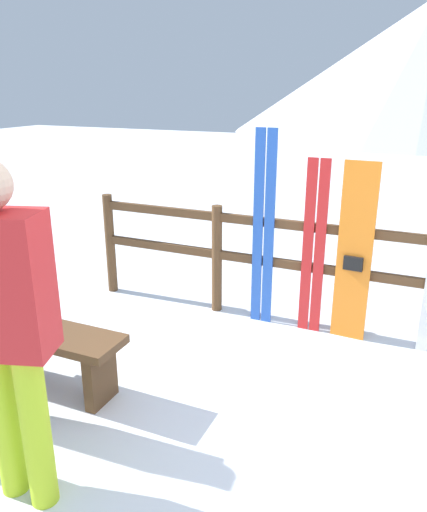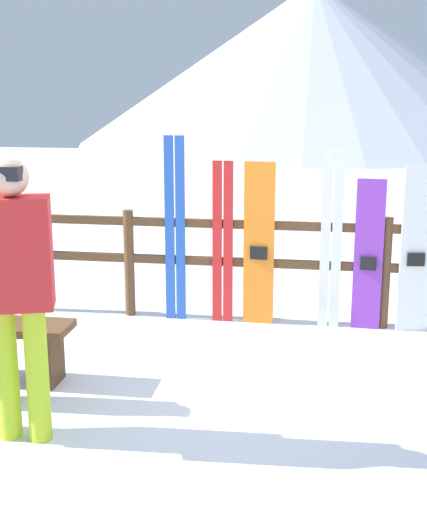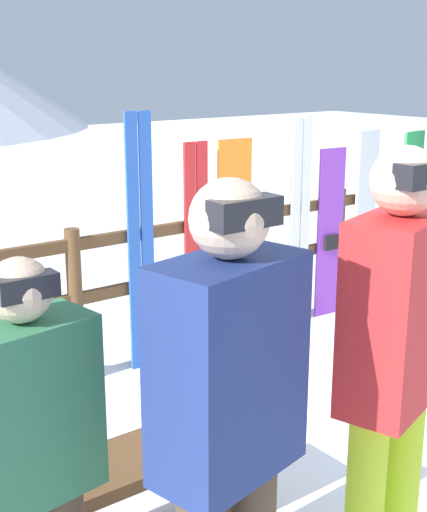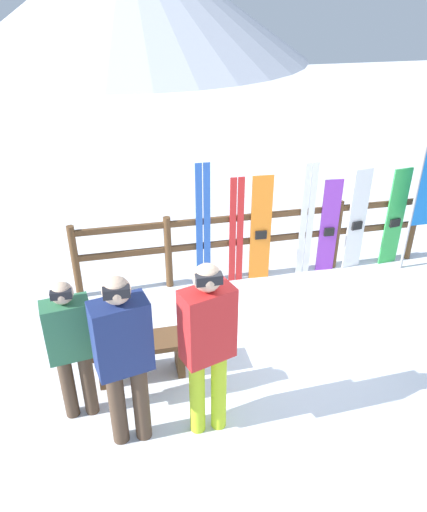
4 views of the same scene
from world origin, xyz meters
TOP-DOWN VIEW (x-y plane):
  - ground_plane at (0.00, 0.00)m, footprint 40.00×40.00m
  - fence at (0.00, 1.85)m, footprint 5.03×0.10m
  - bench at (-1.78, 0.12)m, footprint 1.11×0.36m
  - person_red at (-1.22, -0.74)m, footprint 0.51×0.38m
  - ski_pair_blue at (-0.75, 1.80)m, footprint 0.20×0.02m
  - ski_pair_red at (-0.29, 1.80)m, footprint 0.19×0.02m
  - snowboard_orange at (0.05, 1.79)m, footprint 0.29×0.07m

SIDE VIEW (x-z plane):
  - ground_plane at x=0.00m, z-range 0.00..0.00m
  - bench at x=-1.78m, z-range 0.10..0.58m
  - fence at x=0.00m, z-range 0.10..1.16m
  - snowboard_orange at x=0.05m, z-range 0.00..1.55m
  - ski_pair_red at x=-0.29m, z-range 0.00..1.56m
  - ski_pair_blue at x=-0.75m, z-range 0.00..1.79m
  - person_red at x=-1.22m, z-range 0.15..1.98m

